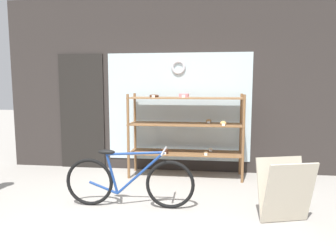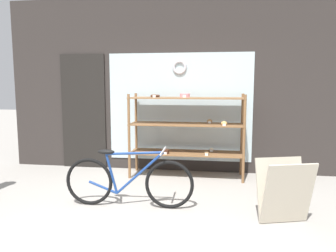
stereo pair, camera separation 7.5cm
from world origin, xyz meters
name	(u,v)px [view 2 (the right image)]	position (x,y,z in m)	size (l,w,h in m)	color
ground_plane	(135,227)	(0.00, 0.00, 0.00)	(30.00, 30.00, 0.00)	gray
storefront_facade	(166,87)	(-0.04, 2.48, 1.51)	(5.93, 0.13, 3.08)	#2D2826
display_case	(186,126)	(0.36, 2.09, 0.86)	(1.90, 0.53, 1.40)	brown
bicycle	(128,181)	(-0.24, 0.59, 0.34)	(1.66, 0.46, 0.75)	black
sandwich_board	(284,191)	(1.63, 0.39, 0.36)	(0.65, 0.53, 0.71)	#B2A893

